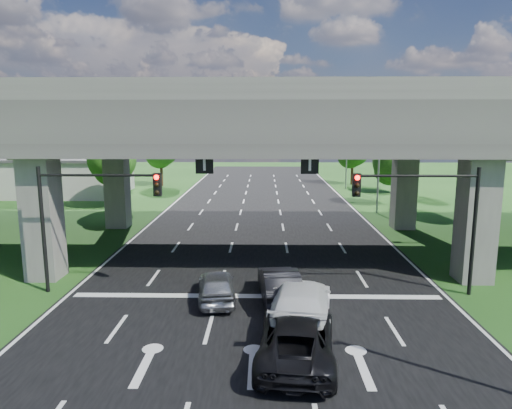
{
  "coord_description": "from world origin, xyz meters",
  "views": [
    {
      "loc": [
        0.36,
        -16.6,
        7.88
      ],
      "look_at": [
        -0.13,
        9.34,
        3.33
      ],
      "focal_mm": 32.0,
      "sensor_mm": 36.0,
      "label": 1
    }
  ],
  "objects_px": {
    "car_dark": "(279,284)",
    "signal_left": "(87,206)",
    "streetlight_beyond": "(344,141)",
    "car_trailing": "(297,338)",
    "streetlight_far": "(375,148)",
    "car_white": "(300,304)",
    "signal_right": "(428,207)",
    "car_silver": "(216,285)"
  },
  "relations": [
    {
      "from": "car_trailing",
      "to": "car_white",
      "type": "bearing_deg",
      "value": -91.41
    },
    {
      "from": "signal_left",
      "to": "streetlight_far",
      "type": "xyz_separation_m",
      "value": [
        17.92,
        20.06,
        1.66
      ]
    },
    {
      "from": "streetlight_beyond",
      "to": "car_trailing",
      "type": "bearing_deg",
      "value": -101.57
    },
    {
      "from": "car_dark",
      "to": "signal_left",
      "type": "bearing_deg",
      "value": -11.62
    },
    {
      "from": "signal_right",
      "to": "car_silver",
      "type": "relative_size",
      "value": 1.48
    },
    {
      "from": "car_white",
      "to": "car_silver",
      "type": "bearing_deg",
      "value": -26.52
    },
    {
      "from": "signal_right",
      "to": "car_white",
      "type": "bearing_deg",
      "value": -150.8
    },
    {
      "from": "signal_right",
      "to": "car_trailing",
      "type": "distance_m",
      "value": 9.5
    },
    {
      "from": "streetlight_far",
      "to": "car_dark",
      "type": "xyz_separation_m",
      "value": [
        -9.05,
        -21.0,
        -5.06
      ]
    },
    {
      "from": "streetlight_far",
      "to": "car_dark",
      "type": "distance_m",
      "value": 23.42
    },
    {
      "from": "signal_right",
      "to": "car_dark",
      "type": "relative_size",
      "value": 1.3
    },
    {
      "from": "streetlight_beyond",
      "to": "car_silver",
      "type": "height_order",
      "value": "streetlight_beyond"
    },
    {
      "from": "signal_left",
      "to": "streetlight_beyond",
      "type": "bearing_deg",
      "value": 63.57
    },
    {
      "from": "streetlight_far",
      "to": "streetlight_beyond",
      "type": "relative_size",
      "value": 1.0
    },
    {
      "from": "signal_left",
      "to": "car_trailing",
      "type": "height_order",
      "value": "signal_left"
    },
    {
      "from": "streetlight_far",
      "to": "car_white",
      "type": "relative_size",
      "value": 1.72
    },
    {
      "from": "car_silver",
      "to": "car_dark",
      "type": "height_order",
      "value": "car_dark"
    },
    {
      "from": "streetlight_far",
      "to": "car_dark",
      "type": "bearing_deg",
      "value": -113.32
    },
    {
      "from": "signal_left",
      "to": "car_dark",
      "type": "height_order",
      "value": "signal_left"
    },
    {
      "from": "signal_right",
      "to": "car_white",
      "type": "relative_size",
      "value": 1.03
    },
    {
      "from": "signal_right",
      "to": "car_trailing",
      "type": "bearing_deg",
      "value": -135.9
    },
    {
      "from": "signal_right",
      "to": "streetlight_beyond",
      "type": "bearing_deg",
      "value": 86.39
    },
    {
      "from": "car_white",
      "to": "car_trailing",
      "type": "bearing_deg",
      "value": 90.43
    },
    {
      "from": "streetlight_beyond",
      "to": "car_trailing",
      "type": "relative_size",
      "value": 1.85
    },
    {
      "from": "signal_right",
      "to": "car_white",
      "type": "height_order",
      "value": "signal_right"
    },
    {
      "from": "streetlight_far",
      "to": "car_silver",
      "type": "distance_m",
      "value": 24.67
    },
    {
      "from": "car_trailing",
      "to": "car_dark",
      "type": "bearing_deg",
      "value": -79.91
    },
    {
      "from": "car_silver",
      "to": "car_dark",
      "type": "relative_size",
      "value": 0.88
    },
    {
      "from": "streetlight_beyond",
      "to": "signal_right",
      "type": "bearing_deg",
      "value": -93.61
    },
    {
      "from": "streetlight_far",
      "to": "car_silver",
      "type": "height_order",
      "value": "streetlight_far"
    },
    {
      "from": "signal_left",
      "to": "car_trailing",
      "type": "relative_size",
      "value": 1.11
    },
    {
      "from": "signal_right",
      "to": "car_silver",
      "type": "bearing_deg",
      "value": -174.41
    },
    {
      "from": "car_silver",
      "to": "car_trailing",
      "type": "bearing_deg",
      "value": 114.65
    },
    {
      "from": "signal_right",
      "to": "car_silver",
      "type": "height_order",
      "value": "signal_right"
    },
    {
      "from": "streetlight_beyond",
      "to": "car_dark",
      "type": "xyz_separation_m",
      "value": [
        -9.05,
        -37.0,
        -5.06
      ]
    },
    {
      "from": "signal_left",
      "to": "streetlight_beyond",
      "type": "relative_size",
      "value": 0.6
    },
    {
      "from": "streetlight_beyond",
      "to": "car_trailing",
      "type": "height_order",
      "value": "streetlight_beyond"
    },
    {
      "from": "signal_right",
      "to": "car_dark",
      "type": "bearing_deg",
      "value": -172.08
    },
    {
      "from": "streetlight_far",
      "to": "car_trailing",
      "type": "distance_m",
      "value": 28.08
    },
    {
      "from": "signal_right",
      "to": "streetlight_beyond",
      "type": "distance_m",
      "value": 36.17
    },
    {
      "from": "streetlight_beyond",
      "to": "car_trailing",
      "type": "distance_m",
      "value": 43.4
    },
    {
      "from": "streetlight_beyond",
      "to": "car_silver",
      "type": "distance_m",
      "value": 39.2
    }
  ]
}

